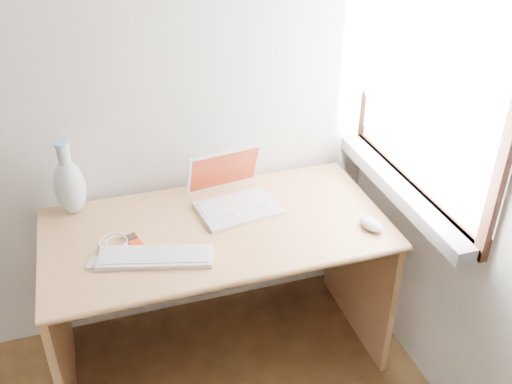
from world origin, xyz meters
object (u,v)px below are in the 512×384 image
object	(u,v)px
desk	(213,255)
vase	(70,185)
laptop	(236,195)
external_keyboard	(155,257)

from	to	relation	value
desk	vase	size ratio (longest dim) A/B	4.24
desk	laptop	distance (m)	0.28
desk	vase	bearing A→B (deg)	160.03
desk	external_keyboard	distance (m)	0.40
external_keyboard	desk	bearing A→B (deg)	55.19
vase	laptop	bearing A→B (deg)	-12.60
external_keyboard	vase	size ratio (longest dim) A/B	1.36
desk	vase	xyz separation A→B (m)	(-0.53, 0.19, 0.33)
laptop	vase	xyz separation A→B (m)	(-0.64, 0.14, 0.08)
laptop	desk	bearing A→B (deg)	-165.90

